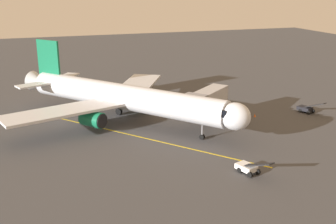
# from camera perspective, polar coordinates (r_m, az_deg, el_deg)

# --- Properties ---
(ground_plane) EXTENTS (220.00, 220.00, 0.00)m
(ground_plane) POSITION_cam_1_polar(r_m,az_deg,el_deg) (64.82, -7.06, -0.99)
(ground_plane) COLOR #424244
(apron_lead_in_line) EXTENTS (25.63, 31.01, 0.01)m
(apron_lead_in_line) POSITION_cam_1_polar(r_m,az_deg,el_deg) (57.71, -4.86, -3.27)
(apron_lead_in_line) COLOR yellow
(apron_lead_in_line) RESTS_ON ground
(airplane) EXTENTS (32.10, 33.84, 11.50)m
(airplane) POSITION_cam_1_polar(r_m,az_deg,el_deg) (62.21, -6.50, 2.09)
(airplane) COLOR silver
(airplane) RESTS_ON ground
(jet_bridge) EXTENTS (10.04, 8.85, 5.40)m
(jet_bridge) POSITION_cam_1_polar(r_m,az_deg,el_deg) (60.76, 5.08, 1.53)
(jet_bridge) COLOR #B7B7BC
(jet_bridge) RESTS_ON ground
(ground_crew_marshaller) EXTENTS (0.37, 0.46, 1.71)m
(ground_crew_marshaller) POSITION_cam_1_polar(r_m,az_deg,el_deg) (62.89, 8.69, -0.79)
(ground_crew_marshaller) COLOR #23232D
(ground_crew_marshaller) RESTS_ON ground
(belt_loader_near_nose) EXTENTS (2.66, 4.71, 2.32)m
(belt_loader_near_nose) POSITION_cam_1_polar(r_m,az_deg,el_deg) (47.11, 11.14, -7.57)
(belt_loader_near_nose) COLOR white
(belt_loader_near_nose) RESTS_ON ground
(belt_loader_portside) EXTENTS (2.76, 4.70, 2.32)m
(belt_loader_portside) POSITION_cam_1_polar(r_m,az_deg,el_deg) (71.15, 18.74, 0.48)
(belt_loader_portside) COLOR black
(belt_loader_portside) RESTS_ON ground
(safety_cone_nose_left) EXTENTS (0.32, 0.32, 0.55)m
(safety_cone_nose_left) POSITION_cam_1_polar(r_m,az_deg,el_deg) (70.87, 6.43, 0.89)
(safety_cone_nose_left) COLOR #F2590F
(safety_cone_nose_left) RESTS_ON ground
(safety_cone_nose_right) EXTENTS (0.32, 0.32, 0.55)m
(safety_cone_nose_right) POSITION_cam_1_polar(r_m,az_deg,el_deg) (66.81, 12.01, -0.43)
(safety_cone_nose_right) COLOR #F2590F
(safety_cone_nose_right) RESTS_ON ground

